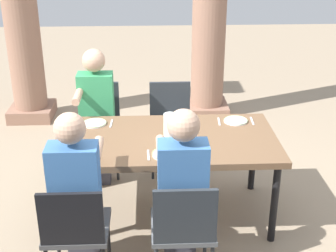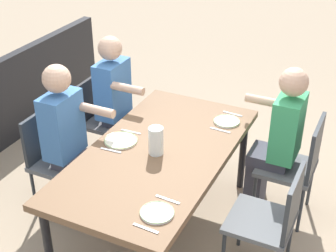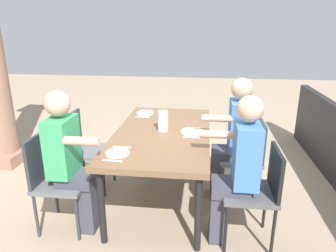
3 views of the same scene
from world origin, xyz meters
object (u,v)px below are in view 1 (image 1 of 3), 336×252
object	(u,v)px
water_pitcher	(170,127)
diner_guest_third	(182,187)
chair_mid_north	(170,121)
chair_mid_south	(183,226)
plate_0	(94,123)
plate_1	(168,154)
diner_woman_green	(77,190)
chair_west_north	(99,122)
chair_west_south	(75,228)
stone_column_near	(19,5)
stone_column_centre	(210,1)
dining_table	(167,144)
plate_2	(236,121)
diner_man_white	(96,111)

from	to	relation	value
water_pitcher	diner_guest_third	bearing A→B (deg)	-86.50
chair_mid_north	chair_mid_south	world-z (taller)	chair_mid_north
plate_0	plate_1	distance (m)	0.88
chair_mid_south	diner_woman_green	distance (m)	0.78
chair_west_north	chair_west_south	size ratio (longest dim) A/B	1.04
diner_guest_third	stone_column_near	size ratio (longest dim) A/B	0.44
chair_mid_north	stone_column_centre	world-z (taller)	stone_column_centre
diner_woman_green	stone_column_near	size ratio (longest dim) A/B	0.44
chair_mid_south	stone_column_near	xyz separation A→B (m)	(-1.76, 3.24, 0.95)
plate_1	plate_0	bearing A→B (deg)	135.01
diner_woman_green	water_pitcher	size ratio (longest dim) A/B	6.20
stone_column_centre	plate_0	bearing A→B (deg)	-121.95
diner_woman_green	chair_west_north	bearing A→B (deg)	90.10
chair_mid_north	diner_guest_third	world-z (taller)	diner_guest_third
dining_table	stone_column_centre	world-z (taller)	stone_column_centre
diner_woman_green	stone_column_centre	world-z (taller)	stone_column_centre
chair_west_north	chair_mid_north	distance (m)	0.73
stone_column_centre	plate_2	distance (m)	2.14
chair_mid_north	diner_woman_green	size ratio (longest dim) A/B	0.69
chair_west_south	diner_man_white	size ratio (longest dim) A/B	0.66
plate_2	chair_mid_south	bearing A→B (deg)	-114.62
diner_man_white	plate_1	size ratio (longest dim) A/B	5.15
diner_man_white	diner_guest_third	xyz separation A→B (m)	(0.73, -1.47, 0.01)
stone_column_centre	plate_0	distance (m)	2.49
chair_west_north	plate_0	xyz separation A→B (m)	(0.03, -0.60, 0.25)
plate_1	water_pitcher	world-z (taller)	water_pitcher
diner_man_white	plate_2	world-z (taller)	diner_man_white
chair_mid_north	dining_table	bearing A→B (deg)	-94.84
dining_table	chair_mid_north	world-z (taller)	chair_mid_north
chair_west_south	stone_column_near	world-z (taller)	stone_column_near
chair_west_south	water_pitcher	distance (m)	1.18
plate_0	water_pitcher	xyz separation A→B (m)	(0.66, -0.31, 0.09)
chair_mid_north	diner_man_white	distance (m)	0.78
dining_table	diner_man_white	distance (m)	0.99
chair_mid_south	diner_man_white	xyz separation A→B (m)	(-0.74, 1.64, 0.20)
plate_1	plate_2	bearing A→B (deg)	44.46
chair_west_north	diner_guest_third	size ratio (longest dim) A/B	0.68
chair_west_north	diner_woman_green	xyz separation A→B (m)	(0.00, -1.63, 0.19)
diner_woman_green	plate_1	bearing A→B (deg)	31.92
dining_table	chair_west_north	xyz separation A→B (m)	(-0.66, 0.91, -0.18)
chair_west_north	chair_west_south	world-z (taller)	chair_west_north
chair_west_north	plate_2	xyz separation A→B (m)	(1.29, -0.60, 0.25)
chair_west_north	dining_table	bearing A→B (deg)	-54.25
diner_man_white	plate_2	size ratio (longest dim) A/B	6.13
chair_west_south	diner_guest_third	bearing A→B (deg)	13.16
diner_woman_green	stone_column_near	bearing A→B (deg)	108.64
plate_1	diner_woman_green	bearing A→B (deg)	-148.08
stone_column_near	plate_0	distance (m)	2.38
stone_column_centre	water_pitcher	size ratio (longest dim) A/B	14.36
chair_west_south	plate_1	distance (m)	0.91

